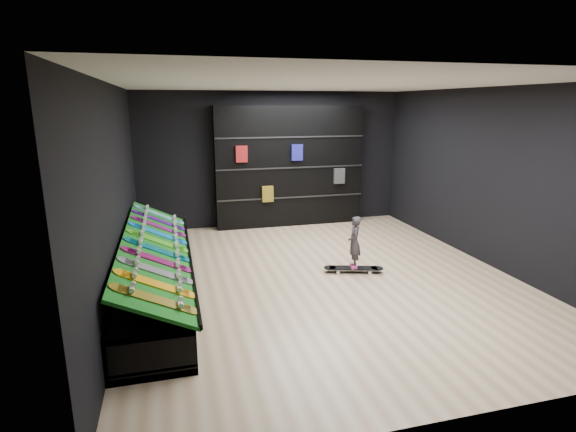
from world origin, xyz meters
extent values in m
cube|color=#CEB28B|center=(0.00, 0.00, 0.00)|extent=(6.00, 7.00, 0.01)
cube|color=white|center=(0.00, 0.00, 3.00)|extent=(6.00, 7.00, 0.01)
cube|color=black|center=(0.00, 3.50, 1.50)|extent=(6.00, 0.02, 3.00)
cube|color=black|center=(0.00, -3.50, 1.50)|extent=(6.00, 0.02, 3.00)
cube|color=black|center=(-3.00, 0.00, 1.50)|extent=(0.02, 7.00, 3.00)
cube|color=black|center=(3.00, 0.00, 1.50)|extent=(0.02, 7.00, 3.00)
cube|color=#0D5611|center=(-2.50, 0.00, 0.71)|extent=(0.92, 4.50, 0.46)
cube|color=black|center=(0.36, 3.32, 1.34)|extent=(3.36, 0.39, 2.69)
imported|color=black|center=(0.58, 0.05, 0.35)|extent=(0.19, 0.23, 0.52)
camera|label=1|loc=(-2.25, -6.44, 2.71)|focal=28.00mm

